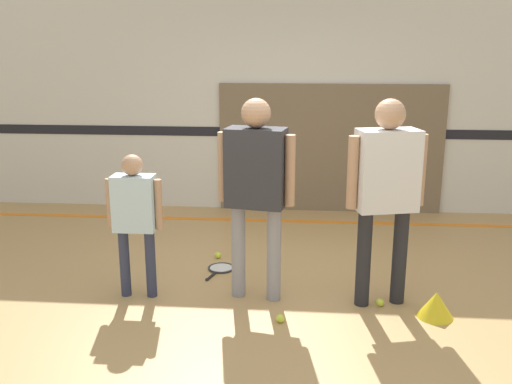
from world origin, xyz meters
name	(u,v)px	position (x,y,z in m)	size (l,w,h in m)	color
ground_plane	(278,294)	(0.00, 0.00, 0.00)	(16.00, 16.00, 0.00)	tan
wall_back	(289,87)	(0.00, 2.70, 1.60)	(16.00, 0.07, 3.20)	silver
wall_panel	(330,149)	(0.55, 2.64, 0.82)	(2.85, 0.05, 1.64)	#756047
floor_stripe	(285,221)	(0.00, 2.13, 0.00)	(14.40, 0.10, 0.01)	orange
person_instructor	(256,178)	(-0.19, -0.07, 1.06)	(0.64, 0.35, 1.72)	gray
person_student_left	(135,210)	(-1.21, -0.12, 0.78)	(0.48, 0.19, 1.26)	#2D334C
person_student_right	(386,181)	(0.87, -0.10, 1.07)	(0.64, 0.37, 1.73)	#232328
racket_spare_on_floor	(220,269)	(-0.58, 0.52, 0.01)	(0.33, 0.47, 0.03)	#28282D
tennis_ball_near_instructor	(280,318)	(0.04, -0.52, 0.03)	(0.07, 0.07, 0.07)	#CCE038
tennis_ball_by_spare_racket	(218,255)	(-0.65, 0.81, 0.03)	(0.07, 0.07, 0.07)	#CCE038
tennis_ball_stray_left	(380,302)	(0.87, -0.16, 0.03)	(0.07, 0.07, 0.07)	#CCE038
training_cone	(436,305)	(1.28, -0.32, 0.11)	(0.29, 0.29, 0.22)	yellow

